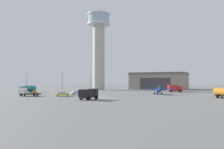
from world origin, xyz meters
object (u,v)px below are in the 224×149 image
at_px(light_post_north, 27,80).
at_px(car_silver, 76,93).
at_px(light_post_west, 62,79).
at_px(airplane_blue, 158,90).
at_px(control_tower, 99,44).
at_px(truck_fuel_tanker_teal, 28,89).
at_px(light_post_centre, 91,81).
at_px(car_yellow, 62,94).
at_px(truck_box_black, 89,94).
at_px(traffic_cone_near_left, 28,98).
at_px(truck_flatbed_white, 27,92).
at_px(truck_box_red, 175,88).

bearing_deg(light_post_north, car_silver, -51.30).
bearing_deg(light_post_west, airplane_blue, -43.47).
relative_size(control_tower, car_silver, 9.87).
bearing_deg(truck_fuel_tanker_teal, car_silver, 101.47).
distance_m(control_tower, light_post_centre, 22.06).
xyz_separation_m(car_yellow, light_post_west, (-8.78, 47.97, 5.24)).
bearing_deg(truck_fuel_tanker_teal, light_post_north, -116.11).
distance_m(truck_box_black, car_silver, 20.78).
height_order(light_post_centre, traffic_cone_near_left, light_post_centre).
bearing_deg(car_silver, truck_box_black, -106.51).
xyz_separation_m(car_silver, traffic_cone_near_left, (-10.45, -17.87, -0.47)).
height_order(truck_flatbed_white, truck_fuel_tanker_teal, truck_fuel_tanker_teal).
bearing_deg(truck_fuel_tanker_teal, truck_flatbed_white, 61.79).
relative_size(control_tower, traffic_cone_near_left, 82.12).
distance_m(truck_fuel_tanker_teal, car_silver, 25.01).
bearing_deg(truck_box_red, airplane_blue, -121.46).
relative_size(light_post_west, light_post_centre, 1.33).
xyz_separation_m(truck_box_red, car_yellow, (-43.15, -24.08, -0.97)).
relative_size(car_silver, traffic_cone_near_left, 8.32).
bearing_deg(truck_flatbed_white, light_post_north, -62.45).
distance_m(truck_flatbed_white, light_post_west, 47.11).
relative_size(truck_box_red, car_yellow, 1.33).
relative_size(truck_box_red, light_post_north, 0.68).
relative_size(car_silver, light_post_north, 0.52).
bearing_deg(light_post_west, light_post_north, -164.53).
bearing_deg(truck_box_red, control_tower, 144.79).
xyz_separation_m(control_tower, car_yellow, (-10.25, -51.00, -24.29)).
height_order(control_tower, car_yellow, control_tower).
xyz_separation_m(car_silver, light_post_west, (-12.19, 40.80, 5.24)).
bearing_deg(light_post_west, light_post_centre, -16.48).
height_order(truck_box_red, truck_box_black, truck_box_red).
height_order(car_silver, light_post_west, light_post_west).
bearing_deg(truck_box_red, light_post_centre, 156.27).
bearing_deg(control_tower, light_post_centre, -117.12).
bearing_deg(car_yellow, light_post_north, 111.78).
xyz_separation_m(truck_flatbed_white, traffic_cone_near_left, (4.38, -11.87, -0.98)).
distance_m(truck_box_black, traffic_cone_near_left, 16.22).
distance_m(truck_fuel_tanker_teal, truck_box_black, 42.81).
distance_m(truck_box_red, light_post_west, 57.31).
distance_m(airplane_blue, truck_flatbed_white, 44.48).
distance_m(truck_fuel_tanker_teal, light_post_west, 28.92).
distance_m(truck_box_black, car_yellow, 15.68).
distance_m(truck_flatbed_white, light_post_north, 44.64).
bearing_deg(truck_flatbed_white, car_silver, -148.95).
relative_size(truck_flatbed_white, car_yellow, 1.51).
bearing_deg(light_post_west, truck_box_red, -24.70).
bearing_deg(control_tower, car_silver, -98.87).
bearing_deg(car_yellow, truck_fuel_tanker_teal, 121.49).
bearing_deg(truck_box_red, light_post_west, 159.39).
bearing_deg(car_yellow, light_post_west, 91.62).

